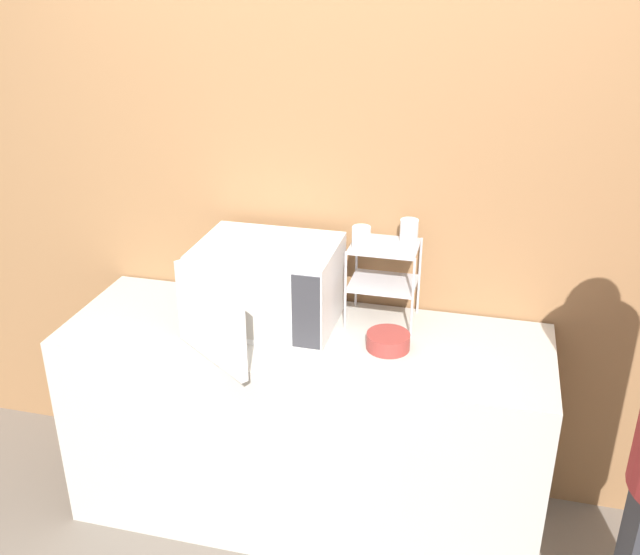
{
  "coord_description": "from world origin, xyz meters",
  "views": [
    {
      "loc": [
        0.66,
        -2.04,
        2.25
      ],
      "look_at": [
        0.06,
        0.35,
        1.12
      ],
      "focal_mm": 40.0,
      "sensor_mm": 36.0,
      "label": 1
    }
  ],
  "objects_px": {
    "glass_front_left": "(361,238)",
    "bowl": "(388,341)",
    "glass_back_right": "(409,230)",
    "dish_rack": "(384,267)",
    "microwave": "(266,285)"
  },
  "relations": [
    {
      "from": "dish_rack",
      "to": "glass_front_left",
      "type": "bearing_deg",
      "value": -143.27
    },
    {
      "from": "dish_rack",
      "to": "bowl",
      "type": "height_order",
      "value": "dish_rack"
    },
    {
      "from": "bowl",
      "to": "microwave",
      "type": "bearing_deg",
      "value": 170.91
    },
    {
      "from": "microwave",
      "to": "glass_back_right",
      "type": "height_order",
      "value": "glass_back_right"
    },
    {
      "from": "microwave",
      "to": "dish_rack",
      "type": "bearing_deg",
      "value": 16.94
    },
    {
      "from": "glass_front_left",
      "to": "dish_rack",
      "type": "bearing_deg",
      "value": 36.73
    },
    {
      "from": "dish_rack",
      "to": "glass_back_right",
      "type": "xyz_separation_m",
      "value": [
        0.08,
        0.06,
        0.14
      ]
    },
    {
      "from": "glass_front_left",
      "to": "bowl",
      "type": "height_order",
      "value": "glass_front_left"
    },
    {
      "from": "dish_rack",
      "to": "glass_back_right",
      "type": "bearing_deg",
      "value": 36.28
    },
    {
      "from": "glass_front_left",
      "to": "bowl",
      "type": "xyz_separation_m",
      "value": [
        0.14,
        -0.16,
        -0.35
      ]
    },
    {
      "from": "dish_rack",
      "to": "bowl",
      "type": "distance_m",
      "value": 0.31
    },
    {
      "from": "glass_back_right",
      "to": "glass_front_left",
      "type": "bearing_deg",
      "value": -143.5
    },
    {
      "from": "glass_back_right",
      "to": "dish_rack",
      "type": "bearing_deg",
      "value": -143.72
    },
    {
      "from": "dish_rack",
      "to": "bowl",
      "type": "bearing_deg",
      "value": -74.46
    },
    {
      "from": "dish_rack",
      "to": "bowl",
      "type": "relative_size",
      "value": 2.01
    }
  ]
}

